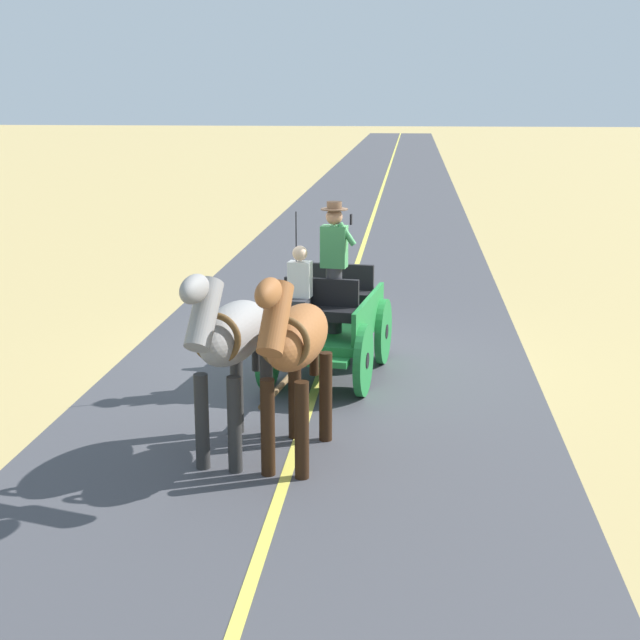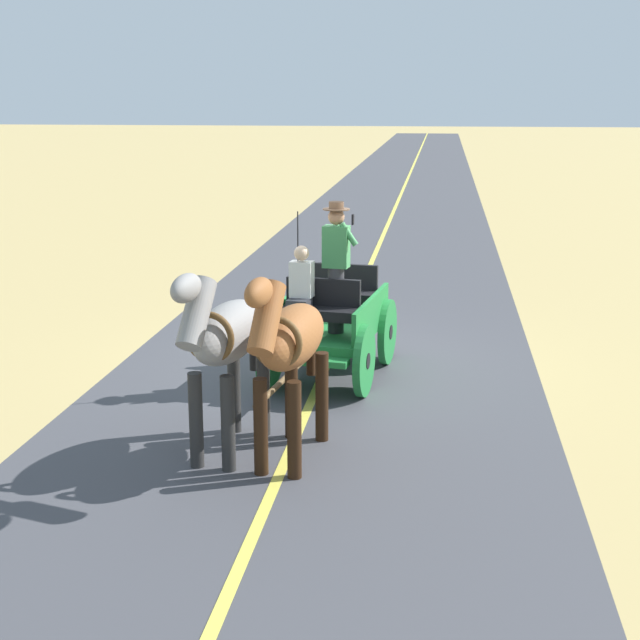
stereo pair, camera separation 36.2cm
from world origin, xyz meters
name	(u,v)px [view 1 (the left image)]	position (x,y,z in m)	size (l,w,h in m)	color
ground_plane	(324,363)	(0.00, 0.00, 0.00)	(200.00, 200.00, 0.00)	tan
road_surface	(324,362)	(0.00, 0.00, 0.00)	(6.08, 160.00, 0.01)	#424247
road_centre_stripe	(324,362)	(0.00, 0.00, 0.01)	(0.12, 160.00, 0.00)	#DBCC4C
horse_drawn_carriage	(327,320)	(-0.11, 0.66, 0.82)	(1.73, 4.51, 2.50)	#1E7233
horse_near_side	(295,343)	(-0.04, 3.71, 1.32)	(0.76, 2.15, 2.21)	brown
horse_off_side	(231,339)	(0.66, 3.62, 1.32)	(0.79, 2.15, 2.21)	gray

